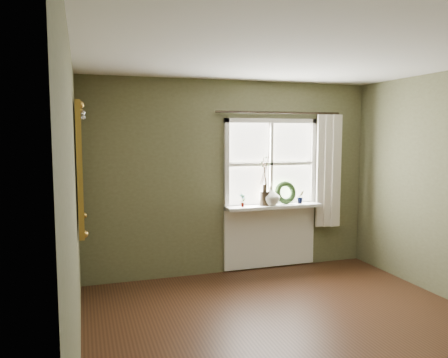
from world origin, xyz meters
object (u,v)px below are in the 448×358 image
cream_vase (271,196)px  gilt_mirror (79,166)px  dark_jug (265,198)px  wreath (285,195)px

cream_vase → gilt_mirror: bearing=-163.4°
dark_jug → cream_vase: cream_vase is taller
wreath → gilt_mirror: size_ratio=0.25×
wreath → gilt_mirror: 2.86m
cream_vase → gilt_mirror: gilt_mirror is taller
cream_vase → gilt_mirror: 2.63m
cream_vase → dark_jug: bearing=180.0°
dark_jug → gilt_mirror: (-2.38, -0.74, 0.54)m
dark_jug → cream_vase: (0.09, 0.00, 0.03)m
wreath → cream_vase: bearing=-173.8°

